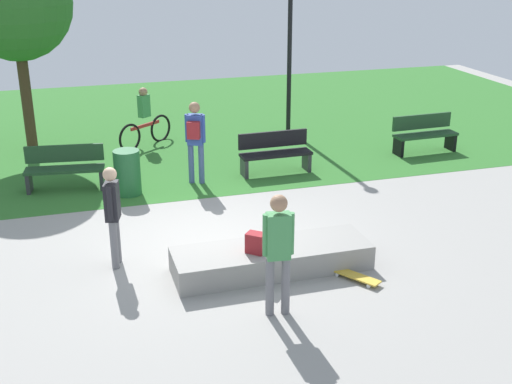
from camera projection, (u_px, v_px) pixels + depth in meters
name	position (u px, v px, depth m)	size (l,w,h in m)	color
ground_plane	(206.00, 241.00, 11.37)	(28.00, 28.00, 0.00)	gray
grass_lawn	(144.00, 125.00, 18.53)	(26.60, 12.00, 0.01)	#2D6B28
concrete_ledge	(272.00, 258.00, 10.33)	(3.11, 0.94, 0.40)	gray
backpack_on_ledge	(256.00, 243.00, 10.02)	(0.28, 0.20, 0.32)	maroon
skater_performing_trick	(278.00, 246.00, 8.80)	(0.43, 0.24, 1.77)	slate
skater_watching	(113.00, 209.00, 10.21)	(0.28, 0.42, 1.65)	slate
skateboard_by_ledge	(356.00, 276.00, 10.06)	(0.61, 0.78, 0.08)	gold
park_bench_far_left	(65.00, 167.00, 13.63)	(1.65, 0.67, 0.91)	#1E4223
park_bench_by_oak	(424.00, 133.00, 16.04)	(1.62, 0.53, 0.91)	#1E4223
park_bench_center_lawn	(275.00, 152.00, 14.61)	(1.61, 0.50, 0.91)	black
tree_tall_oak	(15.00, 5.00, 15.11)	(2.61, 2.61, 4.82)	#42301E
lamp_post	(290.00, 22.00, 16.98)	(0.28, 0.28, 4.86)	black
trash_bin	(127.00, 173.00, 13.34)	(0.53, 0.53, 0.93)	#1E592D
pedestrian_with_backpack	(195.00, 135.00, 13.73)	(0.41, 0.43, 1.77)	#3F5184
cyclist_on_bicycle	(145.00, 121.00, 16.48)	(1.47, 1.17, 1.52)	black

